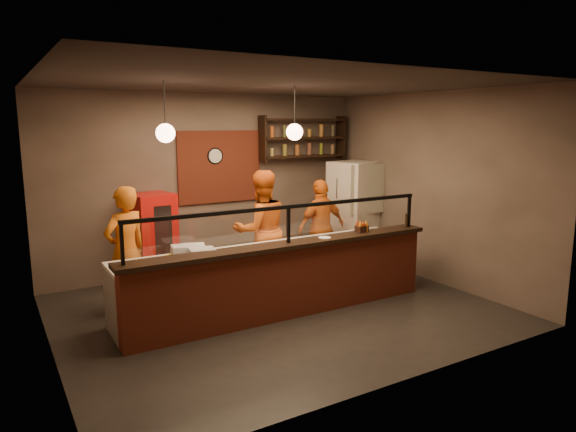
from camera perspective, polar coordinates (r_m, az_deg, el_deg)
floor at (r=7.59m, az=-1.13°, el=-10.36°), size 6.00×6.00×0.00m
ceiling at (r=7.13m, az=-1.22°, el=14.50°), size 6.00×6.00×0.00m
wall_back at (r=9.43m, az=-8.71°, el=3.58°), size 6.00×0.00×6.00m
wall_left at (r=6.29m, az=-25.66°, el=-0.55°), size 0.00×5.00×5.00m
wall_right at (r=9.04m, az=15.62°, el=3.04°), size 0.00×5.00×5.00m
wall_front at (r=5.20m, az=12.58°, el=-1.85°), size 6.00×0.00×6.00m
brick_patch at (r=9.45m, az=-7.57°, el=5.45°), size 1.60×0.04×1.30m
service_counter at (r=7.18m, az=0.05°, el=-7.35°), size 4.60×0.25×1.00m
counter_ledge at (r=7.04m, az=0.05°, el=-3.23°), size 4.70×0.37×0.06m
worktop_cabinet at (r=7.62m, az=-1.89°, el=-6.91°), size 4.60×0.75×0.85m
worktop at (r=7.50m, az=-1.91°, el=-3.62°), size 4.60×0.75×0.05m
sneeze_guard at (r=6.97m, az=0.05°, el=-0.51°), size 4.50×0.05×0.52m
wall_shelving at (r=10.08m, az=1.72°, el=8.67°), size 1.84×0.28×0.85m
wall_clock at (r=9.38m, az=-8.13°, el=6.63°), size 0.30×0.04×0.30m
pendant_left at (r=6.69m, az=-13.46°, el=8.96°), size 0.24×0.24×0.77m
pendant_right at (r=7.49m, az=0.73°, el=9.33°), size 0.24×0.24×0.77m
cook_left at (r=7.59m, az=-17.58°, el=-3.66°), size 0.78×0.66×1.82m
cook_mid at (r=8.33m, az=-2.99°, el=-1.57°), size 1.01×0.82×1.94m
cook_right at (r=9.17m, az=3.72°, el=-1.24°), size 1.03×0.49×1.70m
fridge at (r=10.02m, az=7.35°, el=0.41°), size 0.99×0.95×1.96m
red_cooler at (r=8.86m, az=-14.78°, el=-2.51°), size 0.76×0.72×1.54m
pizza_dough at (r=7.44m, az=-1.31°, el=-3.48°), size 0.57×0.57×0.01m
prep_tub_a at (r=7.14m, az=-10.41°, el=-3.69°), size 0.35×0.31×0.14m
prep_tub_b at (r=7.03m, az=-11.46°, el=-3.87°), size 0.37×0.31×0.16m
prep_tub_c at (r=6.81m, az=-9.50°, el=-4.25°), size 0.36×0.31×0.16m
rolling_pin at (r=7.07m, az=-12.90°, el=-4.29°), size 0.30×0.20×0.05m
condiment_caddy at (r=7.81m, az=8.18°, el=-1.41°), size 0.18×0.14×0.10m
pepper_mill at (r=8.31m, az=13.02°, el=-0.44°), size 0.06×0.06×0.22m
small_plate at (r=7.34m, az=4.10°, el=-2.42°), size 0.21×0.21×0.01m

